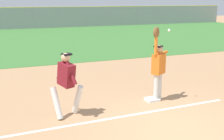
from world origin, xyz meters
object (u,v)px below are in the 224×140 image
fielder (158,65)px  parked_car_tan (96,19)px  parked_car_green (135,18)px  baseball (169,30)px  parked_car_white (43,20)px  runner (66,80)px  first_base (152,100)px

fielder → parked_car_tan: (7.23, 27.44, -0.45)m
parked_car_green → fielder: bearing=-112.1°
baseball → fielder: bearing=129.9°
baseball → parked_car_white: bearing=88.7°
fielder → baseball: size_ratio=30.81×
parked_car_white → baseball: bearing=-98.1°
fielder → runner: fielder is taller
first_base → runner: 2.88m
runner → parked_car_white: bearing=59.5°
parked_car_tan → parked_car_green: bearing=3.5°
runner → parked_car_green: runner is taller
first_base → fielder: (0.16, -0.01, 1.08)m
first_base → runner: runner is taller
parked_car_tan → fielder: bearing=-100.2°
first_base → runner: (-2.70, -0.25, 0.96)m
parked_car_white → parked_car_green: same height
fielder → parked_car_green: fielder is taller
parked_car_tan → parked_car_green: (5.40, -0.10, 0.00)m
first_base → fielder: size_ratio=0.17×
first_base → baseball: size_ratio=5.14×
runner → parked_car_green: bearing=37.7°
parked_car_white → parked_car_tan: bearing=-9.2°
fielder → baseball: (0.18, -0.22, 1.06)m
fielder → baseball: bearing=-172.6°
first_base → parked_car_green: parked_car_green is taller
parked_car_white → parked_car_green: (11.81, -0.36, 0.00)m
baseball → parked_car_green: bearing=65.7°
fielder → runner: (-2.86, -0.23, -0.12)m
parked_car_white → parked_car_tan: (6.42, -0.26, 0.00)m
first_base → parked_car_white: 27.71m
first_base → baseball: baseball is taller
runner → fielder: bearing=-18.3°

